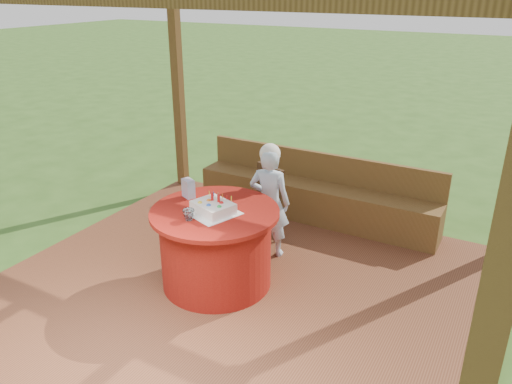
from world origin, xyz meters
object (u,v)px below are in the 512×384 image
table (216,247)px  drinking_glass (189,215)px  bench (315,198)px  chair (263,201)px  gift_bag (188,188)px  birthday_cake (213,208)px  elderly_woman (269,200)px

table → drinking_glass: bearing=-106.7°
bench → drinking_glass: (-0.33, -2.08, 0.56)m
drinking_glass → bench: bearing=81.0°
bench → table: bench is taller
chair → drinking_glass: bearing=-91.8°
table → gift_bag: gift_bag is taller
bench → birthday_cake: birthday_cake is taller
gift_bag → drinking_glass: (0.30, -0.41, -0.04)m
birthday_cake → elderly_woman: bearing=80.1°
chair → drinking_glass: (-0.04, -1.29, 0.36)m
elderly_woman → gift_bag: bearing=-131.7°
chair → bench: bearing=69.9°
table → birthday_cake: birthday_cake is taller
table → gift_bag: bearing=161.4°
table → bench: bearing=82.2°
birthday_cake → chair: bearing=93.7°
elderly_woman → drinking_glass: 1.09m
drinking_glass → chair: bearing=88.2°
chair → drinking_glass: 1.34m
bench → gift_bag: bearing=-110.8°
chair → elderly_woman: (0.21, -0.25, 0.16)m
table → gift_bag: 0.62m
bench → elderly_woman: (-0.08, -1.04, 0.36)m
bench → gift_bag: (-0.63, -1.67, 0.60)m
table → elderly_woman: size_ratio=0.97×
drinking_glass → table: bearing=73.3°
elderly_woman → birthday_cake: bearing=-99.9°
bench → chair: size_ratio=3.52×
table → birthday_cake: size_ratio=2.37×
chair → gift_bag: bearing=-111.4°
birthday_cake → drinking_glass: bearing=-116.6°
birthday_cake → gift_bag: gift_bag is taller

